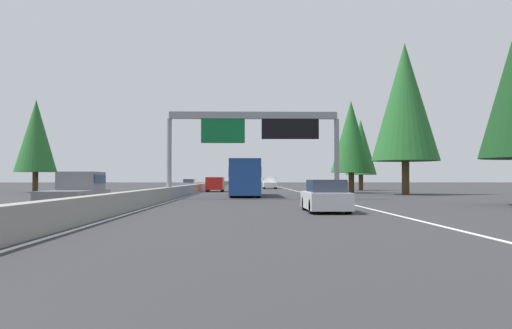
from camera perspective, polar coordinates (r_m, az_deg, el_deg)
The scene contains 15 objects.
ground_plane at distance 63.33m, azimuth -5.94°, elevation -2.90°, with size 320.00×320.00×0.00m, color #2D2D30.
median_barrier at distance 83.29m, azimuth -4.99°, elevation -2.27°, with size 180.00×0.56×0.90m, color gray.
shoulder_stripe_right at distance 73.37m, azimuth 3.74°, elevation -2.72°, with size 160.00×0.16×0.01m, color silver.
shoulder_stripe_median at distance 73.28m, azimuth -5.09°, elevation -2.72°, with size 160.00×0.16×0.01m, color silver.
sign_gantry_overhead at distance 38.95m, azimuth -0.04°, elevation 3.76°, with size 0.50×12.68×6.42m.
sedan_mid_left at distance 24.37m, azimuth 7.48°, elevation -3.48°, with size 4.40×1.80×1.47m.
bus_far_left at distance 46.36m, azimuth -1.19°, elevation -1.29°, with size 11.50×2.55×3.10m.
minivan_mid_right at distance 62.28m, azimuth -4.41°, elevation -2.06°, with size 5.00×1.95×1.69m.
pickup_near_center at distance 81.06m, azimuth 1.47°, elevation -1.97°, with size 5.60×2.00×1.86m.
oncoming_near at distance 78.91m, azimuth -7.19°, elevation -2.14°, with size 4.40×1.80×1.47m.
oncoming_far at distance 27.50m, azimuth -18.66°, elevation -2.71°, with size 5.60×2.00×1.86m.
conifer_right_near at distance 53.36m, azimuth 15.74°, elevation 6.50°, with size 6.46×6.46×14.67m.
conifer_right_mid at distance 57.72m, azimuth 10.20°, elevation 2.95°, with size 4.36×4.36×9.90m.
conifer_right_far at distance 70.81m, azimuth 11.20°, elevation 1.82°, with size 4.08×4.08×9.27m.
conifer_left_near at distance 63.91m, azimuth -22.61°, elevation 2.86°, with size 4.56×4.56×10.35m.
Camera 1 is at (-3.09, -5.30, 1.51)m, focal length 37.18 mm.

